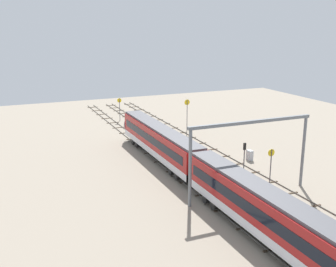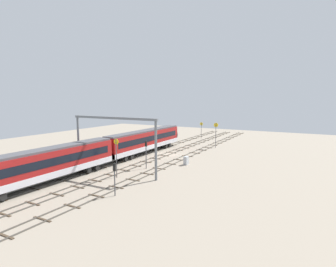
{
  "view_description": "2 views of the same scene",
  "coord_description": "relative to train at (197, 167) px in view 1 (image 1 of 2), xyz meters",
  "views": [
    {
      "loc": [
        -54.04,
        25.76,
        19.04
      ],
      "look_at": [
        4.26,
        0.86,
        2.2
      ],
      "focal_mm": 44.02,
      "sensor_mm": 36.0,
      "label": 1
    },
    {
      "loc": [
        -51.16,
        -27.87,
        11.82
      ],
      "look_at": [
        5.49,
        2.85,
        3.57
      ],
      "focal_mm": 30.37,
      "sensor_mm": 36.0,
      "label": 2
    }
  ],
  "objects": [
    {
      "name": "track_near_foreground",
      "position": [
        13.08,
        -9.13,
        -2.59
      ],
      "size": [
        86.5,
        2.4,
        0.16
      ],
      "color": "#59544C",
      "rests_on": "ground"
    },
    {
      "name": "speed_sign_far_trackside",
      "position": [
        25.22,
        -10.84,
        1.23
      ],
      "size": [
        0.14,
        1.03,
        5.9
      ],
      "color": "#4C4C51",
      "rests_on": "ground"
    },
    {
      "name": "train",
      "position": [
        0.0,
        0.0,
        0.0
      ],
      "size": [
        50.4,
        3.24,
        4.8
      ],
      "color": "maroon",
      "rests_on": "ground"
    },
    {
      "name": "overhead_gantry",
      "position": [
        -4.15,
        -4.57,
        3.8
      ],
      "size": [
        0.4,
        15.62,
        8.86
      ],
      "color": "slate",
      "rests_on": "ground"
    },
    {
      "name": "track_with_train",
      "position": [
        13.08,
        0.0,
        -2.59
      ],
      "size": [
        86.5,
        2.4,
        0.16
      ],
      "color": "#59544C",
      "rests_on": "ground"
    },
    {
      "name": "track_second_near",
      "position": [
        13.08,
        -4.56,
        -2.59
      ],
      "size": [
        86.5,
        2.4,
        0.16
      ],
      "color": "#59544C",
      "rests_on": "ground"
    },
    {
      "name": "ground_plane",
      "position": [
        13.08,
        -4.56,
        -2.66
      ],
      "size": [
        102.5,
        102.5,
        0.0
      ],
      "primitive_type": "plane",
      "color": "gray"
    },
    {
      "name": "speed_sign_mid_trackside",
      "position": [
        -5.71,
        -6.24,
        0.97
      ],
      "size": [
        0.14,
        0.84,
        5.79
      ],
      "color": "#4C4C51",
      "rests_on": "ground"
    },
    {
      "name": "speed_sign_near_foreground",
      "position": [
        38.35,
        -1.97,
        0.33
      ],
      "size": [
        0.14,
        0.88,
        4.6
      ],
      "color": "#4C4C51",
      "rests_on": "ground"
    },
    {
      "name": "signal_light_trackside_approach",
      "position": [
        0.88,
        -7.17,
        0.37
      ],
      "size": [
        0.31,
        0.32,
        4.63
      ],
      "color": "#4C4C51",
      "rests_on": "ground"
    },
    {
      "name": "relay_cabinet",
      "position": [
        6.47,
        -11.9,
        -1.92
      ],
      "size": [
        1.02,
        0.62,
        1.48
      ],
      "color": "#B2B7BC",
      "rests_on": "ground"
    }
  ]
}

